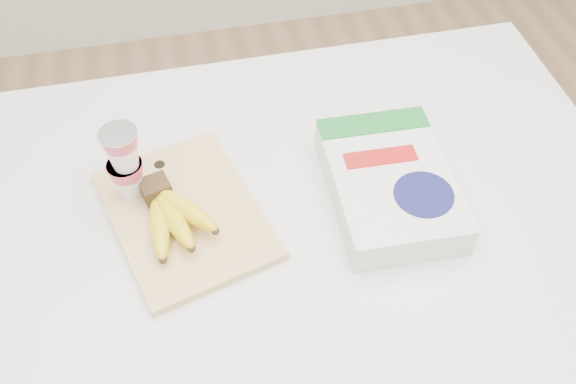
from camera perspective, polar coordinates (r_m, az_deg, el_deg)
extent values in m
cube|color=silver|center=(1.56, -1.36, -13.87)|extent=(1.35, 0.90, 1.01)
cube|color=#E9B580|center=(1.14, -9.13, -1.97)|extent=(0.32, 0.38, 0.02)
cube|color=#382816|center=(1.14, -11.68, 0.27)|extent=(0.06, 0.05, 0.03)
ellipsoid|color=yellow|center=(1.10, -11.35, -2.92)|extent=(0.04, 0.15, 0.05)
sphere|color=#382816|center=(1.06, -11.06, -5.92)|extent=(0.01, 0.01, 0.01)
ellipsoid|color=yellow|center=(1.10, -10.14, -2.36)|extent=(0.08, 0.16, 0.05)
sphere|color=#382816|center=(1.05, -8.58, -4.99)|extent=(0.01, 0.01, 0.01)
ellipsoid|color=yellow|center=(1.10, -9.11, -1.52)|extent=(0.12, 0.14, 0.05)
sphere|color=#382816|center=(1.06, -6.48, -3.46)|extent=(0.01, 0.01, 0.01)
cylinder|color=silver|center=(1.07, -14.92, 5.06)|extent=(0.06, 0.06, 0.00)
cube|color=white|center=(1.15, 9.03, 0.67)|extent=(0.22, 0.31, 0.06)
cube|color=#197226|center=(1.21, 7.58, 6.10)|extent=(0.21, 0.06, 0.00)
cylinder|color=#131347|center=(1.10, 11.98, -0.20)|extent=(0.11, 0.11, 0.00)
cube|color=#B01714|center=(1.15, 8.22, 3.10)|extent=(0.13, 0.04, 0.00)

